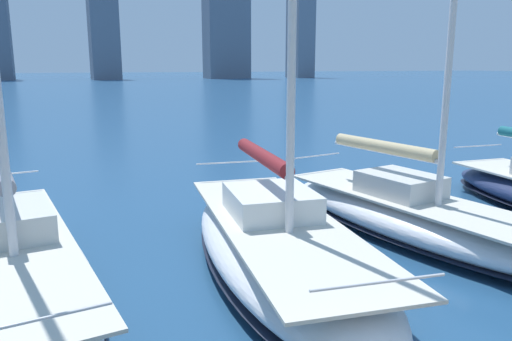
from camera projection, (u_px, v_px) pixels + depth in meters
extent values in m
cube|color=slate|center=(300.00, 34.00, 169.80)|extent=(6.39, 9.73, 29.38)
cube|color=slate|center=(226.00, 21.00, 159.11)|extent=(13.68, 8.64, 35.84)
cube|color=slate|center=(104.00, 39.00, 147.21)|extent=(8.02, 11.81, 23.67)
cylinder|color=silver|center=(478.00, 146.00, 17.83)|extent=(2.06, 0.20, 0.04)
ellipsoid|color=white|center=(414.00, 219.00, 12.68)|extent=(3.94, 9.19, 0.95)
ellipsoid|color=black|center=(414.00, 229.00, 12.73)|extent=(3.96, 9.23, 0.10)
cube|color=beige|center=(416.00, 200.00, 12.57)|extent=(3.32, 8.06, 0.06)
cube|color=silver|center=(400.00, 184.00, 12.95)|extent=(1.80, 2.18, 0.55)
cylinder|color=silver|center=(453.00, 11.00, 11.08)|extent=(0.16, 0.16, 8.98)
cylinder|color=silver|center=(383.00, 151.00, 13.34)|extent=(0.74, 3.70, 0.12)
cylinder|color=#C6B284|center=(383.00, 147.00, 13.32)|extent=(0.89, 3.44, 0.32)
cylinder|color=silver|center=(316.00, 156.00, 15.79)|extent=(1.85, 0.35, 0.04)
ellipsoid|color=white|center=(278.00, 248.00, 10.51)|extent=(4.03, 9.40, 1.06)
ellipsoid|color=black|center=(278.00, 261.00, 10.57)|extent=(4.05, 9.45, 0.10)
cube|color=beige|center=(278.00, 223.00, 10.40)|extent=(3.37, 8.25, 0.06)
cube|color=silver|center=(271.00, 202.00, 10.85)|extent=(1.99, 2.21, 0.55)
cylinder|color=silver|center=(262.00, 161.00, 11.33)|extent=(0.59, 3.81, 0.12)
cylinder|color=maroon|center=(262.00, 156.00, 11.31)|extent=(0.76, 3.53, 0.32)
cylinder|color=silver|center=(379.00, 282.00, 6.34)|extent=(1.89, 0.28, 0.04)
cylinder|color=silver|center=(235.00, 162.00, 14.16)|extent=(2.18, 0.31, 0.04)
ellipsoid|color=white|center=(14.00, 271.00, 9.47)|extent=(3.75, 9.71, 0.99)
ellipsoid|color=black|center=(16.00, 284.00, 9.53)|extent=(3.77, 9.76, 0.10)
cube|color=beige|center=(11.00, 244.00, 9.36)|extent=(3.14, 8.53, 0.06)
cube|color=silver|center=(8.00, 221.00, 9.78)|extent=(1.81, 2.26, 0.55)
cylinder|color=silver|center=(2.00, 176.00, 10.23)|extent=(0.61, 3.96, 0.12)
cylinder|color=gray|center=(1.00, 170.00, 10.20)|extent=(0.77, 3.67, 0.32)
cylinder|color=silver|center=(35.00, 320.00, 5.54)|extent=(1.69, 0.25, 0.04)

